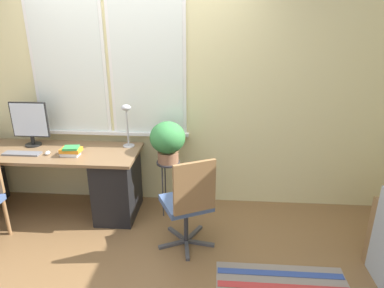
{
  "coord_description": "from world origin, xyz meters",
  "views": [
    {
      "loc": [
        0.86,
        -2.92,
        2.07
      ],
      "look_at": [
        0.62,
        0.17,
        0.92
      ],
      "focal_mm": 32.0,
      "sensor_mm": 36.0,
      "label": 1
    }
  ],
  "objects_px": {
    "keyboard": "(22,154)",
    "book_stack": "(71,151)",
    "monitor": "(30,123)",
    "potted_plant": "(168,140)",
    "desk_lamp": "(127,117)",
    "plant_stand": "(168,168)",
    "mouse": "(48,153)",
    "office_chair_swivel": "(189,202)"
  },
  "relations": [
    {
      "from": "monitor",
      "to": "mouse",
      "type": "relative_size",
      "value": 6.55
    },
    {
      "from": "mouse",
      "to": "plant_stand",
      "type": "relative_size",
      "value": 0.12
    },
    {
      "from": "mouse",
      "to": "plant_stand",
      "type": "xyz_separation_m",
      "value": [
        1.23,
        0.18,
        -0.21
      ]
    },
    {
      "from": "desk_lamp",
      "to": "book_stack",
      "type": "xyz_separation_m",
      "value": [
        -0.52,
        -0.31,
        -0.28
      ]
    },
    {
      "from": "desk_lamp",
      "to": "office_chair_swivel",
      "type": "distance_m",
      "value": 1.18
    },
    {
      "from": "mouse",
      "to": "book_stack",
      "type": "distance_m",
      "value": 0.26
    },
    {
      "from": "potted_plant",
      "to": "office_chair_swivel",
      "type": "bearing_deg",
      "value": -65.93
    },
    {
      "from": "keyboard",
      "to": "potted_plant",
      "type": "xyz_separation_m",
      "value": [
        1.5,
        0.19,
        0.12
      ]
    },
    {
      "from": "potted_plant",
      "to": "keyboard",
      "type": "bearing_deg",
      "value": -172.59
    },
    {
      "from": "desk_lamp",
      "to": "mouse",
      "type": "bearing_deg",
      "value": -158.61
    },
    {
      "from": "keyboard",
      "to": "book_stack",
      "type": "height_order",
      "value": "book_stack"
    },
    {
      "from": "book_stack",
      "to": "potted_plant",
      "type": "height_order",
      "value": "potted_plant"
    },
    {
      "from": "book_stack",
      "to": "potted_plant",
      "type": "bearing_deg",
      "value": 10.8
    },
    {
      "from": "monitor",
      "to": "plant_stand",
      "type": "xyz_separation_m",
      "value": [
        1.51,
        -0.07,
        -0.46
      ]
    },
    {
      "from": "mouse",
      "to": "potted_plant",
      "type": "distance_m",
      "value": 1.25
    },
    {
      "from": "monitor",
      "to": "mouse",
      "type": "distance_m",
      "value": 0.45
    },
    {
      "from": "monitor",
      "to": "office_chair_swivel",
      "type": "distance_m",
      "value": 1.98
    },
    {
      "from": "desk_lamp",
      "to": "potted_plant",
      "type": "xyz_separation_m",
      "value": [
        0.45,
        -0.12,
        -0.2
      ]
    },
    {
      "from": "mouse",
      "to": "plant_stand",
      "type": "bearing_deg",
      "value": 8.35
    },
    {
      "from": "desk_lamp",
      "to": "potted_plant",
      "type": "bearing_deg",
      "value": -15.24
    },
    {
      "from": "book_stack",
      "to": "office_chair_swivel",
      "type": "relative_size",
      "value": 0.22
    },
    {
      "from": "potted_plant",
      "to": "book_stack",
      "type": "bearing_deg",
      "value": -169.2
    },
    {
      "from": "mouse",
      "to": "office_chair_swivel",
      "type": "xyz_separation_m",
      "value": [
        1.5,
        -0.43,
        -0.26
      ]
    },
    {
      "from": "desk_lamp",
      "to": "potted_plant",
      "type": "height_order",
      "value": "desk_lamp"
    },
    {
      "from": "mouse",
      "to": "potted_plant",
      "type": "xyz_separation_m",
      "value": [
        1.23,
        0.18,
        0.11
      ]
    },
    {
      "from": "desk_lamp",
      "to": "office_chair_swivel",
      "type": "bearing_deg",
      "value": -45.32
    },
    {
      "from": "monitor",
      "to": "desk_lamp",
      "type": "xyz_separation_m",
      "value": [
        1.06,
        0.05,
        0.07
      ]
    },
    {
      "from": "monitor",
      "to": "potted_plant",
      "type": "xyz_separation_m",
      "value": [
        1.51,
        -0.07,
        -0.13
      ]
    },
    {
      "from": "plant_stand",
      "to": "book_stack",
      "type": "bearing_deg",
      "value": -169.2
    },
    {
      "from": "office_chair_swivel",
      "to": "keyboard",
      "type": "bearing_deg",
      "value": -39.42
    },
    {
      "from": "desk_lamp",
      "to": "plant_stand",
      "type": "height_order",
      "value": "desk_lamp"
    },
    {
      "from": "office_chair_swivel",
      "to": "mouse",
      "type": "bearing_deg",
      "value": -42.19
    },
    {
      "from": "mouse",
      "to": "potted_plant",
      "type": "bearing_deg",
      "value": 8.35
    },
    {
      "from": "plant_stand",
      "to": "keyboard",
      "type": "bearing_deg",
      "value": -172.59
    },
    {
      "from": "keyboard",
      "to": "desk_lamp",
      "type": "bearing_deg",
      "value": 16.94
    },
    {
      "from": "keyboard",
      "to": "book_stack",
      "type": "xyz_separation_m",
      "value": [
        0.52,
        0.01,
        0.04
      ]
    },
    {
      "from": "keyboard",
      "to": "mouse",
      "type": "xyz_separation_m",
      "value": [
        0.27,
        0.01,
        0.01
      ]
    },
    {
      "from": "monitor",
      "to": "keyboard",
      "type": "height_order",
      "value": "monitor"
    },
    {
      "from": "monitor",
      "to": "book_stack",
      "type": "bearing_deg",
      "value": -25.74
    },
    {
      "from": "monitor",
      "to": "potted_plant",
      "type": "distance_m",
      "value": 1.52
    },
    {
      "from": "mouse",
      "to": "book_stack",
      "type": "height_order",
      "value": "book_stack"
    },
    {
      "from": "keyboard",
      "to": "mouse",
      "type": "height_order",
      "value": "mouse"
    }
  ]
}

